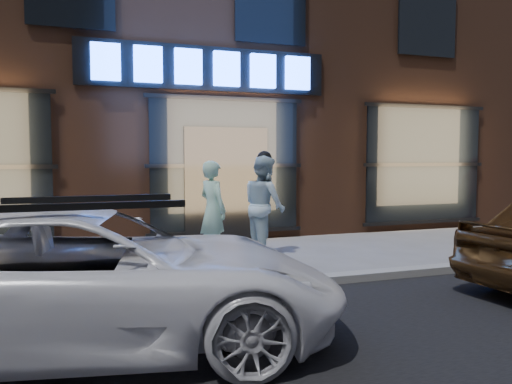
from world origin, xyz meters
TOP-DOWN VIEW (x-y plane):
  - ground at (0.00, 0.00)m, footprint 90.00×90.00m
  - curb at (0.00, 0.00)m, footprint 60.00×0.25m
  - storefront_building at (-0.00, 7.99)m, footprint 30.20×8.28m
  - man_bowtie at (-0.73, 2.21)m, footprint 0.61×0.73m
  - man_cap at (0.25, 2.27)m, footprint 0.77×0.94m
  - white_suv at (-2.79, -1.38)m, footprint 5.04×2.98m

SIDE VIEW (x-z plane):
  - ground at x=0.00m, z-range 0.00..0.00m
  - curb at x=0.00m, z-range 0.00..0.12m
  - white_suv at x=-2.79m, z-range 0.00..1.31m
  - man_bowtie at x=-0.73m, z-range 0.00..1.72m
  - man_cap at x=0.25m, z-range 0.00..1.81m
  - storefront_building at x=0.00m, z-range 0.00..10.30m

